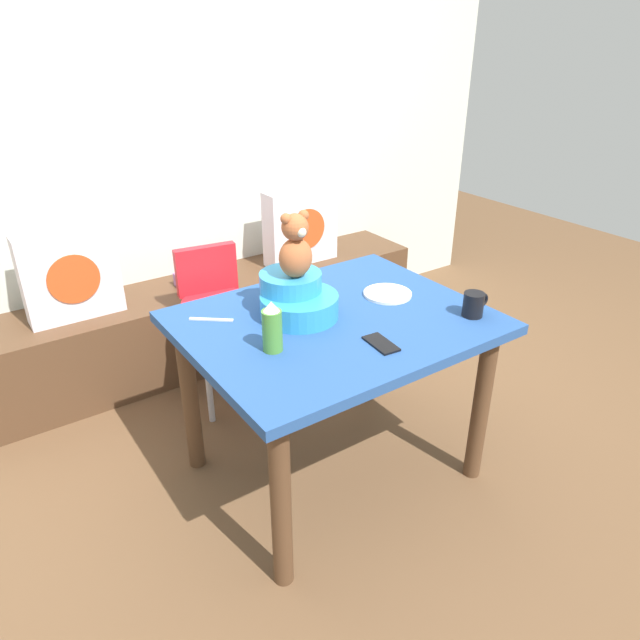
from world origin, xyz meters
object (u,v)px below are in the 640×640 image
object	(u,v)px
teddy_bear	(295,247)
cell_phone	(381,344)
dinner_plate_near	(388,294)
pillow_floral_left	(70,274)
book_stack	(195,279)
infant_seat_teal	(296,298)
highchair	(217,307)
pillow_floral_right	(300,226)
dining_table	(334,344)
ketchup_bottle	(272,328)
coffee_mug	(474,304)

from	to	relation	value
teddy_bear	cell_phone	bearing A→B (deg)	-72.33
dinner_plate_near	cell_phone	bearing A→B (deg)	-133.57
pillow_floral_left	dinner_plate_near	xyz separation A→B (m)	(1.00, -1.14, 0.07)
cell_phone	book_stack	bearing A→B (deg)	-81.58
infant_seat_teal	dinner_plate_near	size ratio (longest dim) A/B	1.65
highchair	cell_phone	world-z (taller)	highchair
book_stack	pillow_floral_right	bearing A→B (deg)	-1.77
highchair	dinner_plate_near	world-z (taller)	highchair
book_stack	infant_seat_teal	bearing A→B (deg)	-91.90
dinner_plate_near	cell_phone	size ratio (longest dim) A/B	1.39
pillow_floral_right	dining_table	distance (m)	1.33
pillow_floral_right	ketchup_bottle	size ratio (longest dim) A/B	2.38
cell_phone	infant_seat_teal	bearing A→B (deg)	-67.07
coffee_mug	teddy_bear	bearing A→B (deg)	144.93
pillow_floral_left	cell_phone	xyz separation A→B (m)	(0.71, -1.45, 0.06)
pillow_floral_right	coffee_mug	size ratio (longest dim) A/B	3.67
ketchup_bottle	dinner_plate_near	world-z (taller)	ketchup_bottle
cell_phone	pillow_floral_right	bearing A→B (deg)	-107.10
coffee_mug	book_stack	bearing A→B (deg)	109.22
teddy_bear	cell_phone	size ratio (longest dim) A/B	1.74
dining_table	teddy_bear	world-z (taller)	teddy_bear
dining_table	pillow_floral_left	bearing A→B (deg)	120.52
infant_seat_teal	pillow_floral_left	bearing A→B (deg)	118.91
book_stack	ketchup_bottle	world-z (taller)	ketchup_bottle
pillow_floral_right	dining_table	xyz separation A→B (m)	(-0.61, -1.19, -0.05)
dining_table	highchair	distance (m)	0.79
teddy_bear	dinner_plate_near	bearing A→B (deg)	-8.37
highchair	coffee_mug	size ratio (longest dim) A/B	6.58
ketchup_bottle	coffee_mug	size ratio (longest dim) A/B	1.54
dining_table	dinner_plate_near	bearing A→B (deg)	8.85
pillow_floral_left	coffee_mug	world-z (taller)	pillow_floral_left
highchair	book_stack	bearing A→B (deg)	79.75
pillow_floral_right	infant_seat_teal	size ratio (longest dim) A/B	1.33
teddy_bear	coffee_mug	size ratio (longest dim) A/B	2.08
ketchup_bottle	coffee_mug	world-z (taller)	ketchup_bottle
infant_seat_teal	cell_phone	size ratio (longest dim) A/B	2.29
teddy_bear	cell_phone	distance (m)	0.47
highchair	teddy_bear	distance (m)	0.83
book_stack	cell_phone	world-z (taller)	cell_phone
pillow_floral_right	ketchup_bottle	xyz separation A→B (m)	(-0.93, -1.26, 0.15)
pillow_floral_left	book_stack	bearing A→B (deg)	1.90
infant_seat_teal	coffee_mug	world-z (taller)	infant_seat_teal
dinner_plate_near	highchair	bearing A→B (deg)	121.94
infant_seat_teal	book_stack	bearing A→B (deg)	88.10
coffee_mug	cell_phone	distance (m)	0.44
teddy_bear	ketchup_bottle	bearing A→B (deg)	-139.49
pillow_floral_left	infant_seat_teal	world-z (taller)	same
ketchup_bottle	dinner_plate_near	xyz separation A→B (m)	(0.62, 0.12, -0.08)
infant_seat_teal	dining_table	bearing A→B (deg)	-46.11
pillow_floral_right	dining_table	size ratio (longest dim) A/B	0.39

